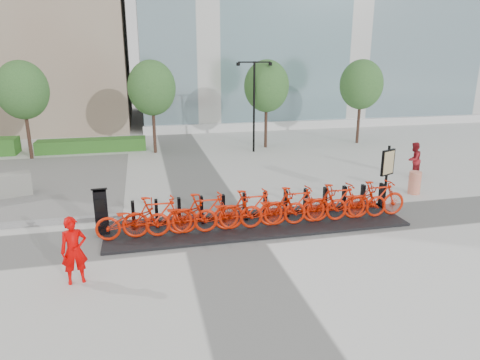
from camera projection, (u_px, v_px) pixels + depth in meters
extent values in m
plane|color=silver|center=(220.00, 232.00, 13.35)|extent=(120.00, 120.00, 0.00)
cube|color=#336F20|center=(92.00, 145.00, 24.51)|extent=(6.00, 1.20, 0.70)
cylinder|color=#4D3125|center=(28.00, 131.00, 22.42)|extent=(0.18, 0.18, 3.00)
ellipsoid|color=#234F1F|center=(22.00, 90.00, 21.83)|extent=(2.60, 2.60, 2.99)
cylinder|color=#4D3125|center=(154.00, 126.00, 23.83)|extent=(0.18, 0.18, 3.00)
ellipsoid|color=#234F1F|center=(152.00, 88.00, 23.24)|extent=(2.60, 2.60, 2.99)
cylinder|color=#4D3125|center=(266.00, 122.00, 25.23)|extent=(0.18, 0.18, 3.00)
ellipsoid|color=#234F1F|center=(266.00, 86.00, 24.64)|extent=(2.60, 2.60, 2.99)
cylinder|color=#4D3125|center=(359.00, 119.00, 26.53)|extent=(0.18, 0.18, 3.00)
ellipsoid|color=#234F1F|center=(361.00, 84.00, 25.94)|extent=(2.60, 2.60, 2.99)
cylinder|color=black|center=(254.00, 108.00, 23.80)|extent=(0.12, 0.12, 5.00)
cube|color=black|center=(246.00, 62.00, 23.02)|extent=(0.90, 0.08, 0.08)
cube|color=black|center=(262.00, 62.00, 23.21)|extent=(0.90, 0.08, 0.08)
cylinder|color=black|center=(238.00, 64.00, 22.95)|extent=(0.20, 0.20, 0.18)
cylinder|color=black|center=(270.00, 64.00, 23.34)|extent=(0.20, 0.20, 0.18)
cube|color=black|center=(257.00, 224.00, 13.90)|extent=(9.60, 2.40, 0.08)
imported|color=red|center=(133.00, 220.00, 12.56)|extent=(2.15, 0.75, 1.13)
imported|color=red|center=(157.00, 216.00, 12.70)|extent=(2.09, 0.59, 1.25)
imported|color=red|center=(182.00, 216.00, 12.87)|extent=(2.15, 0.75, 1.13)
imported|color=red|center=(205.00, 212.00, 13.01)|extent=(2.09, 0.59, 1.25)
imported|color=red|center=(229.00, 212.00, 13.18)|extent=(2.15, 0.75, 1.13)
imported|color=red|center=(251.00, 209.00, 13.32)|extent=(2.09, 0.59, 1.25)
imported|color=red|center=(273.00, 209.00, 13.49)|extent=(2.15, 0.75, 1.13)
imported|color=red|center=(295.00, 205.00, 13.63)|extent=(2.09, 0.59, 1.25)
imported|color=red|center=(316.00, 205.00, 13.81)|extent=(2.15, 0.75, 1.13)
imported|color=red|center=(337.00, 202.00, 13.94)|extent=(2.09, 0.59, 1.25)
imported|color=red|center=(357.00, 202.00, 14.12)|extent=(2.15, 0.75, 1.13)
imported|color=red|center=(376.00, 199.00, 14.26)|extent=(2.09, 0.59, 1.25)
cube|color=black|center=(101.00, 212.00, 12.90)|extent=(0.40, 0.35, 1.36)
cube|color=black|center=(99.00, 189.00, 12.69)|extent=(0.48, 0.41, 0.17)
cube|color=black|center=(100.00, 206.00, 12.66)|extent=(0.27, 0.04, 0.38)
imported|color=#DB0000|center=(74.00, 250.00, 10.18)|extent=(0.68, 0.52, 1.67)
imported|color=maroon|center=(414.00, 160.00, 19.22)|extent=(0.96, 0.89, 1.58)
cylinder|color=#FF3904|center=(415.00, 183.00, 16.94)|extent=(0.60, 0.60, 0.90)
cylinder|color=black|center=(387.00, 174.00, 15.91)|extent=(0.10, 0.10, 2.13)
cube|color=black|center=(388.00, 162.00, 15.79)|extent=(0.67, 0.38, 0.97)
cube|color=tan|center=(389.00, 163.00, 15.74)|extent=(0.55, 0.27, 0.85)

